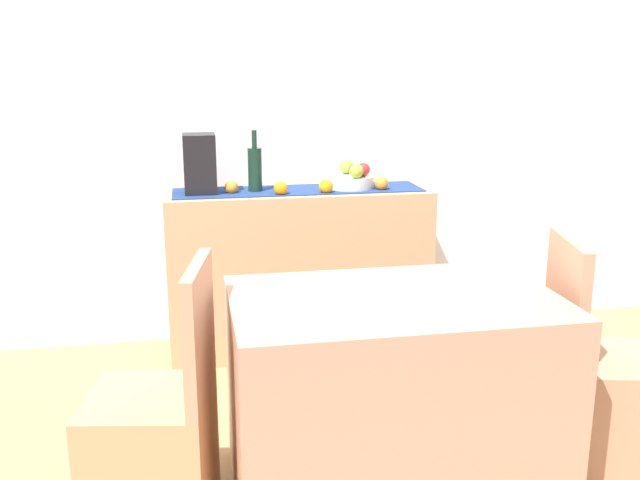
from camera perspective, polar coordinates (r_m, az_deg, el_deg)
ground_plane at (r=3.11m, az=0.53°, el=-15.18°), size 6.40×6.40×0.02m
room_wall_rear at (r=3.88m, az=-2.90°, el=11.72°), size 6.40×0.06×2.70m
sideboard_console at (r=3.78m, az=-1.71°, el=-2.46°), size 1.38×0.42×0.87m
table_runner at (r=3.68m, az=-1.76°, el=4.07°), size 1.29×0.32×0.01m
fruit_bowl at (r=3.73m, az=2.44°, el=4.73°), size 0.25×0.25×0.06m
apple_center at (r=3.79m, az=2.16°, el=5.97°), size 0.08×0.08×0.08m
apple_right at (r=3.71m, az=3.53°, el=5.72°), size 0.07×0.07×0.07m
apple_rear at (r=3.64m, az=2.97°, el=5.58°), size 0.07×0.07×0.07m
wine_bottle at (r=3.63m, az=-5.30°, el=5.78°), size 0.07×0.07×0.32m
coffee_maker at (r=3.61m, az=-9.72°, el=6.08°), size 0.16×0.18×0.30m
orange_loose_near_bowl at (r=3.59m, az=0.48°, el=4.36°), size 0.07×0.07×0.07m
orange_loose_far at (r=3.54m, az=-3.20°, el=4.20°), size 0.07×0.07×0.07m
orange_loose_end at (r=3.60m, az=-7.19°, el=4.25°), size 0.07×0.07×0.07m
orange_loose_mid at (r=3.69m, az=5.00°, el=4.57°), size 0.07×0.07×0.07m
dining_table at (r=2.56m, az=5.87°, el=-12.46°), size 1.12×0.70×0.74m
open_book at (r=2.41m, az=8.37°, el=-4.50°), size 0.29×0.22×0.02m
chair_near_window at (r=2.52m, az=-13.19°, el=-15.92°), size 0.46×0.46×0.90m
chair_by_corner at (r=2.93m, az=21.77°, el=-12.09°), size 0.48×0.48×0.90m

